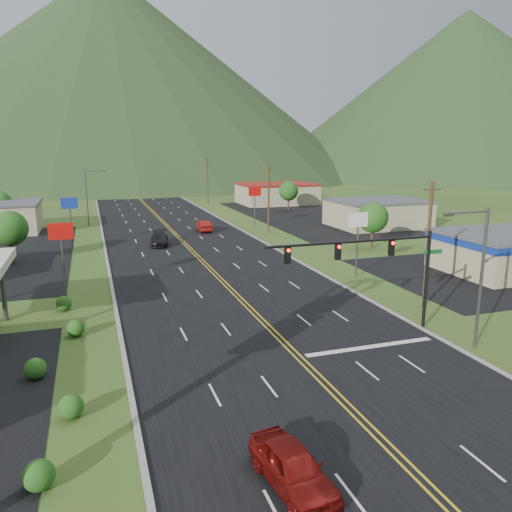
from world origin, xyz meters
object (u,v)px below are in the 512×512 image
object	(u,v)px
streetlight_west	(89,194)
car_dark_mid	(159,239)
traffic_signal	(378,259)
car_red_far	(204,226)
streetlight_east	(478,269)
car_red_near	(293,468)

from	to	relation	value
streetlight_west	car_dark_mid	world-z (taller)	streetlight_west
traffic_signal	streetlight_west	bearing A→B (deg)	107.97
streetlight_west	car_red_far	size ratio (longest dim) A/B	1.80
streetlight_east	car_dark_mid	distance (m)	42.96
streetlight_east	streetlight_west	distance (m)	64.21
car_dark_mid	car_red_far	bearing A→B (deg)	56.08
car_dark_mid	streetlight_west	bearing A→B (deg)	120.82
car_dark_mid	streetlight_east	bearing A→B (deg)	-62.37
traffic_signal	car_dark_mid	size ratio (longest dim) A/B	2.42
traffic_signal	streetlight_west	distance (m)	58.88
streetlight_east	car_red_near	size ratio (longest dim) A/B	1.91
traffic_signal	streetlight_west	xyz separation A→B (m)	(-18.16, 56.00, -0.15)
car_dark_mid	car_red_far	world-z (taller)	car_red_far
traffic_signal	car_red_far	distance (m)	45.26
streetlight_east	traffic_signal	bearing A→B (deg)	139.61
streetlight_west	car_red_near	distance (m)	69.33
streetlight_east	car_red_near	distance (m)	18.86
streetlight_west	car_red_far	xyz separation A→B (m)	(16.23, -11.01, -4.36)
streetlight_east	streetlight_west	bearing A→B (deg)	110.86
streetlight_east	car_red_far	xyz separation A→B (m)	(-6.63, 48.99, -4.36)
traffic_signal	car_dark_mid	xyz separation A→B (m)	(-9.77, 36.22, -4.54)
streetlight_west	car_dark_mid	distance (m)	21.94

